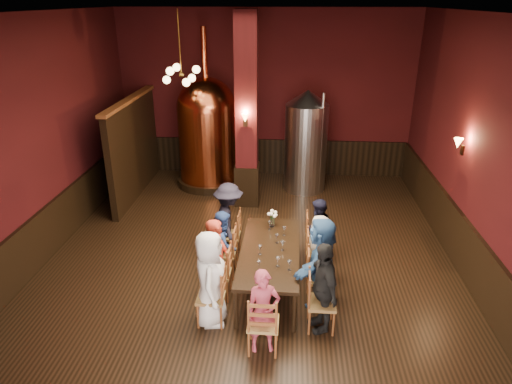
# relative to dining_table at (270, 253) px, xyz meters

# --- Properties ---
(room) EXTENTS (10.00, 10.02, 4.50)m
(room) POSITION_rel_dining_table_xyz_m (-0.43, 0.76, 1.56)
(room) COLOR black
(room) RESTS_ON ground
(wainscot_right) EXTENTS (0.08, 9.90, 1.00)m
(wainscot_right) POSITION_rel_dining_table_xyz_m (3.53, 0.76, -0.19)
(wainscot_right) COLOR black
(wainscot_right) RESTS_ON ground
(wainscot_back) EXTENTS (7.90, 0.08, 1.00)m
(wainscot_back) POSITION_rel_dining_table_xyz_m (-0.43, 5.72, -0.19)
(wainscot_back) COLOR black
(wainscot_back) RESTS_ON ground
(wainscot_left) EXTENTS (0.08, 9.90, 1.00)m
(wainscot_left) POSITION_rel_dining_table_xyz_m (-4.39, 0.76, -0.19)
(wainscot_left) COLOR black
(wainscot_left) RESTS_ON ground
(column) EXTENTS (0.58, 0.58, 4.50)m
(column) POSITION_rel_dining_table_xyz_m (-0.73, 3.56, 1.56)
(column) COLOR #440E11
(column) RESTS_ON ground
(partition) EXTENTS (0.22, 3.50, 2.40)m
(partition) POSITION_rel_dining_table_xyz_m (-3.63, 3.96, 0.51)
(partition) COLOR black
(partition) RESTS_ON ground
(pendant_cluster) EXTENTS (0.90, 0.90, 1.70)m
(pendant_cluster) POSITION_rel_dining_table_xyz_m (-2.23, 3.66, 2.41)
(pendant_cluster) COLOR #A57226
(pendant_cluster) RESTS_ON room
(sconce_wall) EXTENTS (0.20, 0.20, 0.36)m
(sconce_wall) POSITION_rel_dining_table_xyz_m (3.47, 1.56, 1.51)
(sconce_wall) COLOR black
(sconce_wall) RESTS_ON room
(sconce_column) EXTENTS (0.20, 0.20, 0.36)m
(sconce_column) POSITION_rel_dining_table_xyz_m (-0.73, 3.26, 1.51)
(sconce_column) COLOR black
(sconce_column) RESTS_ON column
(dining_table) EXTENTS (1.02, 2.41, 0.75)m
(dining_table) POSITION_rel_dining_table_xyz_m (0.00, 0.00, 0.00)
(dining_table) COLOR black
(dining_table) RESTS_ON ground
(chair_0) EXTENTS (0.46, 0.46, 0.92)m
(chair_0) POSITION_rel_dining_table_xyz_m (-0.86, -0.99, -0.23)
(chair_0) COLOR brown
(chair_0) RESTS_ON ground
(person_0) EXTENTS (0.57, 0.81, 1.57)m
(person_0) POSITION_rel_dining_table_xyz_m (-0.86, -0.99, 0.10)
(person_0) COLOR white
(person_0) RESTS_ON ground
(chair_1) EXTENTS (0.46, 0.46, 0.92)m
(chair_1) POSITION_rel_dining_table_xyz_m (-0.85, -0.32, -0.23)
(chair_1) COLOR brown
(chair_1) RESTS_ON ground
(person_1) EXTENTS (0.38, 0.55, 1.45)m
(person_1) POSITION_rel_dining_table_xyz_m (-0.85, -0.32, 0.04)
(person_1) COLOR #B4321F
(person_1) RESTS_ON ground
(chair_2) EXTENTS (0.46, 0.46, 0.92)m
(chair_2) POSITION_rel_dining_table_xyz_m (-0.85, 0.34, -0.23)
(chair_2) COLOR brown
(chair_2) RESTS_ON ground
(person_2) EXTENTS (0.31, 0.62, 1.28)m
(person_2) POSITION_rel_dining_table_xyz_m (-0.85, 0.34, -0.05)
(person_2) COLOR navy
(person_2) RESTS_ON ground
(chair_3) EXTENTS (0.46, 0.46, 0.92)m
(chair_3) POSITION_rel_dining_table_xyz_m (-0.84, 1.01, -0.23)
(chair_3) COLOR brown
(chair_3) RESTS_ON ground
(person_3) EXTENTS (0.76, 1.08, 1.53)m
(person_3) POSITION_rel_dining_table_xyz_m (-0.84, 1.01, 0.08)
(person_3) COLOR black
(person_3) RESTS_ON ground
(chair_4) EXTENTS (0.46, 0.46, 0.92)m
(chair_4) POSITION_rel_dining_table_xyz_m (0.84, -1.01, -0.23)
(chair_4) COLOR brown
(chair_4) RESTS_ON ground
(person_4) EXTENTS (0.62, 0.94, 1.48)m
(person_4) POSITION_rel_dining_table_xyz_m (0.84, -1.01, 0.05)
(person_4) COLOR black
(person_4) RESTS_ON ground
(chair_5) EXTENTS (0.46, 0.46, 0.92)m
(chair_5) POSITION_rel_dining_table_xyz_m (0.85, -0.34, -0.23)
(chair_5) COLOR brown
(chair_5) RESTS_ON ground
(person_5) EXTENTS (0.94, 1.50, 1.54)m
(person_5) POSITION_rel_dining_table_xyz_m (0.85, -0.34, 0.08)
(person_5) COLOR #2E568B
(person_5) RESTS_ON ground
(chair_6) EXTENTS (0.46, 0.46, 0.92)m
(chair_6) POSITION_rel_dining_table_xyz_m (0.85, 0.32, -0.23)
(chair_6) COLOR brown
(chair_6) RESTS_ON ground
(person_6) EXTENTS (0.54, 0.69, 1.26)m
(person_6) POSITION_rel_dining_table_xyz_m (0.85, 0.32, -0.06)
(person_6) COLOR beige
(person_6) RESTS_ON ground
(chair_7) EXTENTS (0.46, 0.46, 0.92)m
(chair_7) POSITION_rel_dining_table_xyz_m (0.86, 0.99, -0.23)
(chair_7) COLOR brown
(chair_7) RESTS_ON ground
(person_7) EXTENTS (0.44, 0.67, 1.26)m
(person_7) POSITION_rel_dining_table_xyz_m (0.86, 0.99, -0.06)
(person_7) COLOR black
(person_7) RESTS_ON ground
(chair_8) EXTENTS (0.46, 0.46, 0.92)m
(chair_8) POSITION_rel_dining_table_xyz_m (-0.01, -1.55, -0.23)
(chair_8) COLOR brown
(chair_8) RESTS_ON ground
(person_8) EXTENTS (0.53, 0.40, 1.30)m
(person_8) POSITION_rel_dining_table_xyz_m (-0.01, -1.55, -0.04)
(person_8) COLOR #AF3A4F
(person_8) RESTS_ON ground
(copper_kettle) EXTENTS (1.89, 1.89, 4.08)m
(copper_kettle) POSITION_rel_dining_table_xyz_m (-1.88, 4.75, 0.80)
(copper_kettle) COLOR black
(copper_kettle) RESTS_ON ground
(steel_vessel) EXTENTS (1.34, 1.34, 2.63)m
(steel_vessel) POSITION_rel_dining_table_xyz_m (0.70, 4.58, 0.63)
(steel_vessel) COLOR #B2B2B7
(steel_vessel) RESTS_ON ground
(rose_vase) EXTENTS (0.20, 0.20, 0.33)m
(rose_vase) POSITION_rel_dining_table_xyz_m (0.00, 0.87, 0.28)
(rose_vase) COLOR white
(rose_vase) RESTS_ON dining_table
(wine_glass_0) EXTENTS (0.07, 0.07, 0.17)m
(wine_glass_0) POSITION_rel_dining_table_xyz_m (0.11, 0.24, 0.15)
(wine_glass_0) COLOR white
(wine_glass_0) RESTS_ON dining_table
(wine_glass_1) EXTENTS (0.07, 0.07, 0.17)m
(wine_glass_1) POSITION_rel_dining_table_xyz_m (0.23, 0.54, 0.15)
(wine_glass_1) COLOR white
(wine_glass_1) RESTS_ON dining_table
(wine_glass_2) EXTENTS (0.07, 0.07, 0.17)m
(wine_glass_2) POSITION_rel_dining_table_xyz_m (-0.14, -0.65, 0.15)
(wine_glass_2) COLOR white
(wine_glass_2) RESTS_ON dining_table
(wine_glass_3) EXTENTS (0.07, 0.07, 0.17)m
(wine_glass_3) POSITION_rel_dining_table_xyz_m (-0.01, -0.99, 0.15)
(wine_glass_3) COLOR white
(wine_glass_3) RESTS_ON dining_table
(wine_glass_4) EXTENTS (0.07, 0.07, 0.17)m
(wine_glass_4) POSITION_rel_dining_table_xyz_m (0.34, -0.61, 0.15)
(wine_glass_4) COLOR white
(wine_glass_4) RESTS_ON dining_table
(wine_glass_5) EXTENTS (0.07, 0.07, 0.17)m
(wine_glass_5) POSITION_rel_dining_table_xyz_m (0.15, -0.51, 0.15)
(wine_glass_5) COLOR white
(wine_glass_5) RESTS_ON dining_table
(wine_glass_6) EXTENTS (0.07, 0.07, 0.17)m
(wine_glass_6) POSITION_rel_dining_table_xyz_m (-0.04, 0.74, 0.15)
(wine_glass_6) COLOR white
(wine_glass_6) RESTS_ON dining_table
(wine_glass_7) EXTENTS (0.07, 0.07, 0.17)m
(wine_glass_7) POSITION_rel_dining_table_xyz_m (0.21, 0.00, 0.15)
(wine_glass_7) COLOR white
(wine_glass_7) RESTS_ON dining_table
(wine_glass_8) EXTENTS (0.07, 0.07, 0.17)m
(wine_glass_8) POSITION_rel_dining_table_xyz_m (-0.16, -0.16, 0.15)
(wine_glass_8) COLOR white
(wine_glass_8) RESTS_ON dining_table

